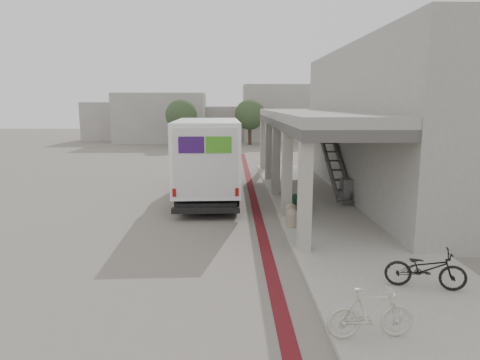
{
  "coord_description": "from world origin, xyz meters",
  "views": [
    {
      "loc": [
        -0.06,
        -15.62,
        4.4
      ],
      "look_at": [
        0.29,
        -0.08,
        1.6
      ],
      "focal_mm": 32.0,
      "sensor_mm": 36.0,
      "label": 1
    }
  ],
  "objects_px": {
    "bicycle_black": "(425,269)",
    "bicycle_cream": "(371,313)",
    "utility_cabinet": "(347,191)",
    "fedex_truck": "(208,156)",
    "bench": "(295,201)"
  },
  "relations": [
    {
      "from": "bench",
      "to": "bicycle_cream",
      "type": "height_order",
      "value": "bicycle_cream"
    },
    {
      "from": "bicycle_cream",
      "to": "bicycle_black",
      "type": "bearing_deg",
      "value": -46.64
    },
    {
      "from": "bench",
      "to": "utility_cabinet",
      "type": "relative_size",
      "value": 1.72
    },
    {
      "from": "utility_cabinet",
      "to": "bicycle_black",
      "type": "distance_m",
      "value": 8.8
    },
    {
      "from": "utility_cabinet",
      "to": "bicycle_black",
      "type": "height_order",
      "value": "utility_cabinet"
    },
    {
      "from": "utility_cabinet",
      "to": "bicycle_cream",
      "type": "xyz_separation_m",
      "value": [
        -2.5,
        -10.92,
        -0.03
      ]
    },
    {
      "from": "fedex_truck",
      "to": "bicycle_cream",
      "type": "distance_m",
      "value": 13.23
    },
    {
      "from": "fedex_truck",
      "to": "bicycle_cream",
      "type": "xyz_separation_m",
      "value": [
        3.61,
        -12.65,
        -1.34
      ]
    },
    {
      "from": "bicycle_cream",
      "to": "utility_cabinet",
      "type": "bearing_deg",
      "value": -16.69
    },
    {
      "from": "utility_cabinet",
      "to": "bicycle_black",
      "type": "relative_size",
      "value": 0.58
    },
    {
      "from": "bicycle_black",
      "to": "bicycle_cream",
      "type": "bearing_deg",
      "value": 152.36
    },
    {
      "from": "fedex_truck",
      "to": "bicycle_black",
      "type": "relative_size",
      "value": 4.78
    },
    {
      "from": "utility_cabinet",
      "to": "bicycle_cream",
      "type": "bearing_deg",
      "value": -105.23
    },
    {
      "from": "utility_cabinet",
      "to": "bicycle_black",
      "type": "xyz_separation_m",
      "value": [
        -0.52,
        -8.79,
        -0.05
      ]
    },
    {
      "from": "fedex_truck",
      "to": "bench",
      "type": "relative_size",
      "value": 4.81
    }
  ]
}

